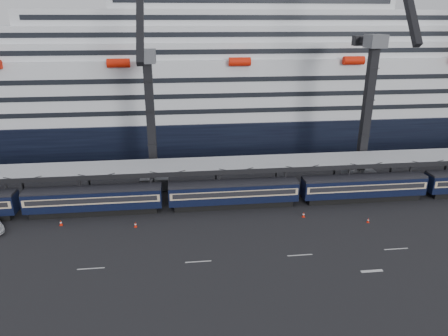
{
  "coord_description": "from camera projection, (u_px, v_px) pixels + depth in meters",
  "views": [
    {
      "loc": [
        -15.49,
        -43.26,
        26.07
      ],
      "look_at": [
        -9.43,
        10.0,
        6.13
      ],
      "focal_mm": 32.0,
      "sensor_mm": 36.0,
      "label": 1
    }
  ],
  "objects": [
    {
      "name": "crane_dark_near",
      "position": [
        150.0,
        117.0,
        62.06
      ],
      "size": [
        4.5,
        17.75,
        35.08
      ],
      "color": "#484A4F",
      "rests_on": "ground"
    },
    {
      "name": "train",
      "position": [
        256.0,
        192.0,
        59.07
      ],
      "size": [
        133.05,
        3.0,
        4.05
      ],
      "color": "black",
      "rests_on": "ground"
    },
    {
      "name": "traffic_cone_b",
      "position": [
        61.0,
        223.0,
        53.79
      ],
      "size": [
        0.41,
        0.41,
        0.82
      ],
      "color": "red",
      "rests_on": "ground"
    },
    {
      "name": "canopy",
      "position": [
        281.0,
        162.0,
        62.23
      ],
      "size": [
        130.0,
        6.25,
        5.53
      ],
      "color": "#A0A3A8",
      "rests_on": "ground"
    },
    {
      "name": "lane_markings",
      "position": [
        387.0,
        255.0,
        47.01
      ],
      "size": [
        111.0,
        4.27,
        0.02
      ],
      "color": "beige",
      "rests_on": "ground"
    },
    {
      "name": "ground",
      "position": [
        306.0,
        237.0,
        51.02
      ],
      "size": [
        260.0,
        260.0,
        0.0
      ],
      "primitive_type": "plane",
      "color": "black",
      "rests_on": "ground"
    },
    {
      "name": "traffic_cone_e",
      "position": [
        368.0,
        220.0,
        54.59
      ],
      "size": [
        0.34,
        0.34,
        0.68
      ],
      "color": "red",
      "rests_on": "ground"
    },
    {
      "name": "traffic_cone_d",
      "position": [
        304.0,
        214.0,
        56.08
      ],
      "size": [
        0.39,
        0.39,
        0.79
      ],
      "color": "red",
      "rests_on": "ground"
    },
    {
      "name": "traffic_cone_c",
      "position": [
        135.0,
        224.0,
        53.37
      ],
      "size": [
        0.38,
        0.38,
        0.76
      ],
      "color": "red",
      "rests_on": "ground"
    },
    {
      "name": "cruise_ship",
      "position": [
        243.0,
        85.0,
        89.43
      ],
      "size": [
        214.09,
        28.84,
        34.0
      ],
      "color": "black",
      "rests_on": "ground"
    },
    {
      "name": "crane_dark_mid",
      "position": [
        369.0,
        104.0,
        64.33
      ],
      "size": [
        4.5,
        18.24,
        39.64
      ],
      "color": "#484A4F",
      "rests_on": "ground"
    }
  ]
}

